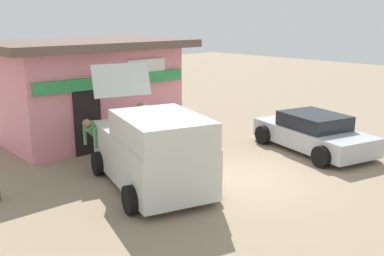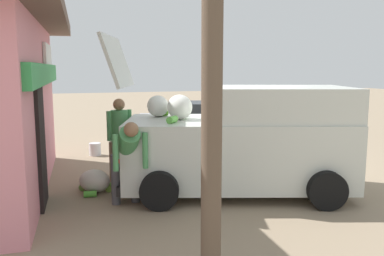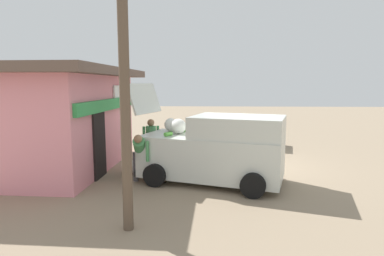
{
  "view_description": "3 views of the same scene",
  "coord_description": "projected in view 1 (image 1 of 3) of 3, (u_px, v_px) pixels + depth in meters",
  "views": [
    {
      "loc": [
        -8.8,
        -7.35,
        4.19
      ],
      "look_at": [
        0.38,
        2.37,
        0.82
      ],
      "focal_mm": 41.73,
      "sensor_mm": 36.0,
      "label": 1
    },
    {
      "loc": [
        -8.98,
        4.11,
        2.3
      ],
      "look_at": [
        -0.21,
        1.34,
        0.93
      ],
      "focal_mm": 37.51,
      "sensor_mm": 36.0,
      "label": 2
    },
    {
      "loc": [
        -11.43,
        1.29,
        2.86
      ],
      "look_at": [
        0.27,
        1.8,
        1.25
      ],
      "focal_mm": 29.89,
      "sensor_mm": 36.0,
      "label": 3
    }
  ],
  "objects": [
    {
      "name": "paint_bucket",
      "position": [
        201.0,
        134.0,
        15.62
      ],
      "size": [
        0.31,
        0.31,
        0.33
      ],
      "primitive_type": "cylinder",
      "color": "silver",
      "rests_on": "ground_plane"
    },
    {
      "name": "ground_plane",
      "position": [
        242.0,
        175.0,
        12.06
      ],
      "size": [
        60.0,
        60.0,
        0.0
      ],
      "primitive_type": "plane",
      "color": "gray"
    },
    {
      "name": "delivery_van",
      "position": [
        152.0,
        150.0,
        10.99
      ],
      "size": [
        3.11,
        4.69,
        2.88
      ],
      "color": "silver",
      "rests_on": "ground_plane"
    },
    {
      "name": "vendor_standing",
      "position": [
        141.0,
        126.0,
        13.33
      ],
      "size": [
        0.45,
        0.52,
        1.71
      ],
      "color": "#726047",
      "rests_on": "ground_plane"
    },
    {
      "name": "parked_sedan",
      "position": [
        313.0,
        133.0,
        14.16
      ],
      "size": [
        2.89,
        4.29,
        1.2
      ],
      "color": "#B2B7BC",
      "rests_on": "ground_plane"
    },
    {
      "name": "customer_bending",
      "position": [
        97.0,
        137.0,
        12.42
      ],
      "size": [
        0.78,
        0.57,
        1.48
      ],
      "color": "#4C4C51",
      "rests_on": "ground_plane"
    },
    {
      "name": "storefront_bar",
      "position": [
        89.0,
        88.0,
        15.36
      ],
      "size": [
        6.74,
        4.54,
        3.4
      ],
      "color": "pink",
      "rests_on": "ground_plane"
    },
    {
      "name": "unloaded_banana_pile",
      "position": [
        119.0,
        150.0,
        13.61
      ],
      "size": [
        0.82,
        0.8,
        0.42
      ],
      "color": "silver",
      "rests_on": "ground_plane"
    }
  ]
}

